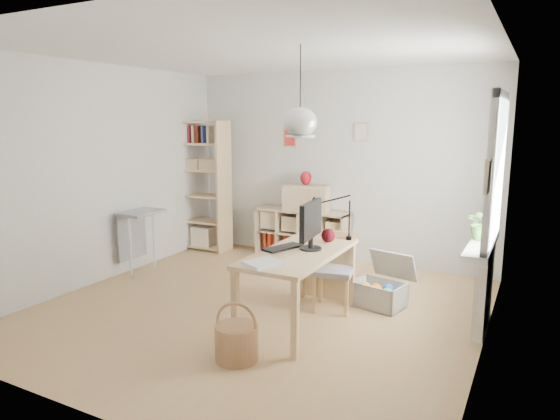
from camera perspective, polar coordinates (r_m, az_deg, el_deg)
The scene contains 20 objects.
ground at distance 5.52m, azimuth -2.42°, elevation -11.20°, with size 4.50×4.50×0.00m, color tan.
room_shell at distance 4.74m, azimuth 2.31°, elevation 10.02°, with size 4.50×4.50×4.50m.
window_unit at distance 5.07m, azimuth 23.56°, elevation 4.08°, with size 0.07×1.16×1.46m.
radiator at distance 5.30m, azimuth 22.27°, elevation -8.32°, with size 0.10×0.80×0.80m, color white.
windowsill at distance 5.19m, azimuth 22.05°, elevation -3.76°, with size 0.22×1.20×0.06m, color white.
desk at distance 4.94m, azimuth 2.20°, elevation -5.78°, with size 0.70×1.50×0.75m.
cube_shelf at distance 7.40m, azimuth 2.51°, elevation -3.14°, with size 1.40×0.38×0.72m.
tall_bookshelf at distance 7.82m, azimuth -8.77°, elevation 3.36°, with size 0.80×0.38×2.00m.
side_table at distance 6.79m, azimuth -15.97°, elevation -1.58°, with size 0.40×0.55×0.85m.
chair at distance 5.43m, azimuth 6.26°, elevation -6.36°, with size 0.47×0.47×0.83m.
wicker_basket at distance 4.40m, azimuth -4.98°, elevation -14.69°, with size 0.38×0.37×0.52m.
storage_chest at distance 5.66m, azimuth 11.50°, elevation -8.85°, with size 0.65×0.70×0.57m.
monitor at distance 4.93m, azimuth 3.55°, elevation -1.46°, with size 0.22×0.55×0.48m.
keyboard at distance 5.00m, azimuth 0.35°, elevation -4.32°, with size 0.16×0.43×0.02m, color black.
task_lamp at distance 5.37m, azimuth 5.66°, elevation -0.08°, with size 0.43×0.16×0.45m.
yarn_ball at distance 5.26m, azimuth 5.54°, elevation -2.93°, with size 0.15×0.15×0.15m, color #440910.
paper_tray at distance 4.47m, azimuth -1.95°, elevation -6.08°, with size 0.24×0.30×0.03m, color white.
drawer_chest at distance 7.21m, azimuth 3.03°, elevation 1.41°, with size 0.65×0.30×0.37m, color #D5B58C.
red_vase at distance 7.18m, azimuth 2.98°, elevation 3.67°, with size 0.17×0.17×0.20m, color maroon.
potted_plant at distance 5.27m, azimuth 22.11°, elevation -1.37°, with size 0.30×0.26×0.33m, color #315E23.
Camera 1 is at (2.59, -4.43, 2.04)m, focal length 32.00 mm.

